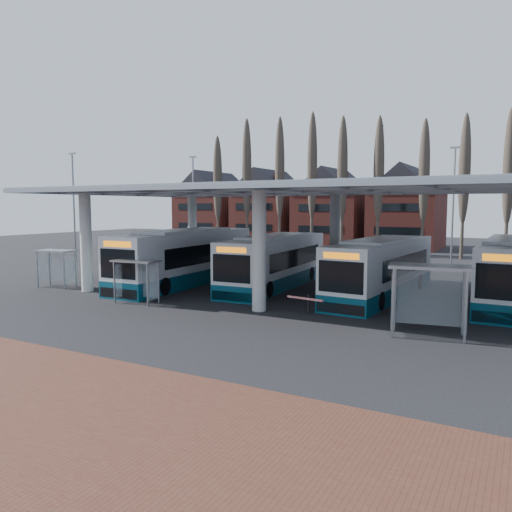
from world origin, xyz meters
The scene contains 15 objects.
ground centered at (0.00, 0.00, 0.00)m, with size 140.00×140.00×0.00m, color black.
station_canopy centered at (0.00, 8.00, 5.68)m, with size 32.00×16.00×6.34m.
poplar_row centered at (0.00, 33.00, 8.78)m, with size 45.10×1.10×14.50m.
townhouse_row centered at (-15.75, 44.00, 5.94)m, with size 36.80×10.30×12.25m.
lamp_post_a centered at (-18.00, 22.00, 5.34)m, with size 0.80×0.16×10.17m.
lamp_post_b centered at (6.00, 26.00, 5.34)m, with size 0.80×0.16×10.17m.
lamp_post_d centered at (-26.00, 14.00, 5.34)m, with size 0.80×0.16×10.17m.
bus_0 centered at (-8.43, 7.85, 1.73)m, with size 3.35×13.32×3.67m.
bus_1 centered at (-2.63, 9.67, 1.59)m, with size 3.32×12.28×3.37m.
bus_2 centered at (4.38, 9.37, 1.59)m, with size 3.39×12.31×3.38m.
bus_3 centered at (11.00, 10.98, 1.66)m, with size 2.92×12.70×3.52m.
shelter_0 centered at (-15.01, 2.84, 1.74)m, with size 2.71×1.57×2.40m.
shelter_1 centered at (-6.74, 1.19, 1.70)m, with size 2.61×1.46×2.34m.
shelter_2 centered at (8.27, 1.50, 2.09)m, with size 3.32×2.06×2.88m.
barrier centered at (2.49, 2.57, 0.76)m, with size 1.94×0.68×0.98m.
Camera 1 is at (11.64, -19.16, 5.21)m, focal length 35.00 mm.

